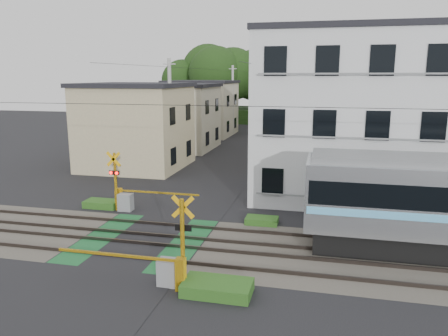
% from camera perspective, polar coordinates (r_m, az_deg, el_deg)
% --- Properties ---
extents(ground, '(120.00, 120.00, 0.00)m').
position_cam_1_polar(ground, '(19.02, -10.54, -9.20)').
color(ground, black).
extents(track_bed, '(120.00, 120.00, 0.14)m').
position_cam_1_polar(track_bed, '(19.01, -10.55, -9.10)').
color(track_bed, '#47423A').
rests_on(track_bed, ground).
extents(crossing_signal_near, '(4.74, 0.65, 3.09)m').
position_cam_1_polar(crossing_signal_near, '(14.72, -7.00, -12.57)').
color(crossing_signal_near, '#FFB60D').
rests_on(crossing_signal_near, ground).
extents(crossing_signal_far, '(4.74, 0.65, 3.09)m').
position_cam_1_polar(crossing_signal_far, '(23.00, -12.89, -3.71)').
color(crossing_signal_far, '#FFB60D').
rests_on(crossing_signal_far, ground).
extents(apartment_block, '(10.20, 8.36, 9.30)m').
position_cam_1_polar(apartment_block, '(25.80, 15.86, 6.73)').
color(apartment_block, silver).
rests_on(apartment_block, ground).
extents(houses_row, '(22.07, 31.35, 6.80)m').
position_cam_1_polar(houses_row, '(42.85, 3.66, 7.16)').
color(houses_row, '#BEB086').
rests_on(houses_row, ground).
extents(tree_hill, '(40.00, 12.87, 11.68)m').
position_cam_1_polar(tree_hill, '(65.45, 7.05, 11.33)').
color(tree_hill, '#1C3712').
rests_on(tree_hill, ground).
extents(catenary, '(60.00, 5.04, 7.00)m').
position_cam_1_polar(catenary, '(16.57, 8.38, 1.03)').
color(catenary, '#2D2D33').
rests_on(catenary, ground).
extents(utility_poles, '(7.90, 42.00, 8.00)m').
position_cam_1_polar(utility_poles, '(40.17, 1.13, 8.06)').
color(utility_poles, '#A5A5A0').
rests_on(utility_poles, ground).
extents(pedestrian, '(0.61, 0.43, 1.59)m').
position_cam_1_polar(pedestrian, '(45.36, 3.46, 4.31)').
color(pedestrian, '#2D2F38').
rests_on(pedestrian, ground).
extents(weed_patches, '(10.25, 8.80, 0.40)m').
position_cam_1_polar(weed_patches, '(18.27, -5.55, -9.33)').
color(weed_patches, '#2D5E1E').
rests_on(weed_patches, ground).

